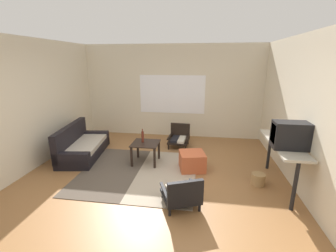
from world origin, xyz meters
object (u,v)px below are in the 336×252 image
armchair_by_window (179,137)px  coffee_table (146,147)px  couch (82,147)px  ottoman_orange (192,161)px  armchair_striped_foreground (182,194)px  console_shelf (283,147)px  crt_television (290,135)px  glass_bottle (143,137)px  clay_vase (280,131)px  wicker_basket (258,179)px

armchair_by_window → coffee_table: bearing=-117.9°
couch → ottoman_orange: (2.68, -0.35, -0.04)m
couch → coffee_table: couch is taller
armchair_by_window → armchair_striped_foreground: (0.33, -2.71, -0.02)m
console_shelf → crt_television: bearing=-90.7°
glass_bottle → armchair_striped_foreground: bearing=-56.7°
couch → glass_bottle: 1.61m
clay_vase → armchair_striped_foreground: bearing=-145.3°
couch → wicker_basket: bearing=-11.5°
couch → clay_vase: (4.29, -0.52, 0.75)m
crt_television → glass_bottle: (-2.72, 0.92, -0.47)m
armchair_by_window → glass_bottle: glass_bottle is taller
armchair_striped_foreground → crt_television: crt_television is taller
armchair_striped_foreground → clay_vase: size_ratio=2.20×
coffee_table → wicker_basket: 2.40m
coffee_table → crt_television: 2.88m
crt_television → wicker_basket: 1.06m
coffee_table → crt_television: bearing=-18.4°
crt_television → console_shelf: bearing=89.3°
armchair_striped_foreground → crt_television: 1.99m
armchair_striped_foreground → crt_television: bearing=20.7°
coffee_table → wicker_basket: bearing=-15.2°
console_shelf → clay_vase: clay_vase is taller
clay_vase → ottoman_orange: bearing=173.9°
armchair_by_window → glass_bottle: (-0.70, -1.15, 0.35)m
wicker_basket → armchair_by_window: bearing=132.5°
armchair_by_window → glass_bottle: 1.39m
ottoman_orange → clay_vase: clay_vase is taller
console_shelf → crt_television: (-0.00, -0.27, 0.31)m
ottoman_orange → clay_vase: size_ratio=1.53×
coffee_table → clay_vase: clay_vase is taller
coffee_table → ottoman_orange: coffee_table is taller
ottoman_orange → couch: bearing=172.6°
crt_television → wicker_basket: crt_television is taller
crt_television → clay_vase: crt_television is taller
wicker_basket → clay_vase: bearing=38.3°
clay_vase → glass_bottle: bearing=171.9°
armchair_by_window → ottoman_orange: 1.43m
crt_television → clay_vase: size_ratio=1.65×
clay_vase → wicker_basket: clay_vase is taller
console_shelf → clay_vase: 0.34m
couch → armchair_by_window: bearing=24.2°
ottoman_orange → wicker_basket: size_ratio=2.05×
armchair_striped_foreground → glass_bottle: glass_bottle is taller
wicker_basket → glass_bottle: bearing=164.3°
coffee_table → glass_bottle: size_ratio=1.91×
armchair_by_window → clay_vase: (2.02, -1.54, 0.72)m
armchair_by_window → glass_bottle: bearing=-121.4°
ottoman_orange → glass_bottle: 1.22m
armchair_by_window → console_shelf: size_ratio=0.39×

